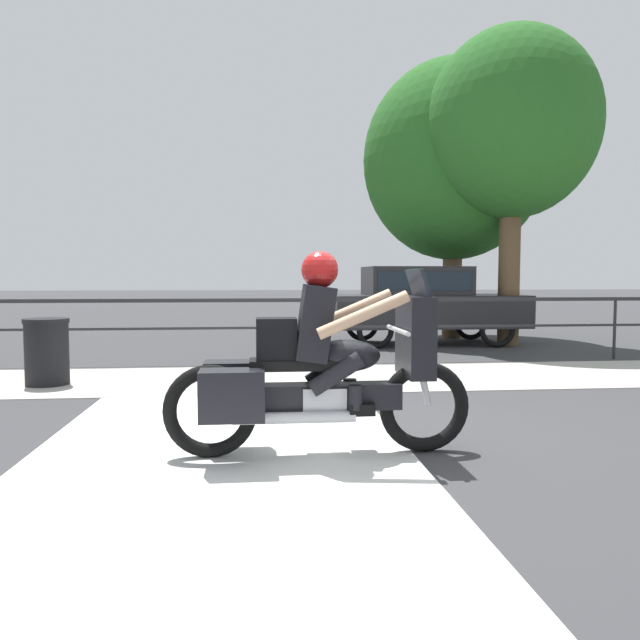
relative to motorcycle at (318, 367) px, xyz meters
The scene contains 9 objects.
ground_plane 0.92m from the motorcycle, 31.72° to the left, with size 120.00×120.00×0.00m, color #38383A.
sidewalk_band 3.82m from the motorcycle, 82.13° to the left, with size 44.00×2.40×0.01m, color #B7B2A8.
crosswalk_band 1.04m from the motorcycle, behind, with size 3.03×6.00×0.01m, color silver.
fence_railing 5.27m from the motorcycle, 84.40° to the left, with size 36.00×0.05×1.06m.
motorcycle is the anchor object (origin of this frame).
parked_car 8.37m from the motorcycle, 69.42° to the left, with size 3.96×1.68×1.61m.
trash_bin 4.73m from the motorcycle, 132.44° to the left, with size 0.57×0.57×0.87m.
tree_behind_sign 9.53m from the motorcycle, 58.11° to the left, with size 3.44×3.44×6.36m.
tree_behind_car 10.46m from the motorcycle, 66.43° to the left, with size 4.08×4.08×6.28m.
Camera 1 is at (-0.98, -5.15, 1.41)m, focal length 35.00 mm.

